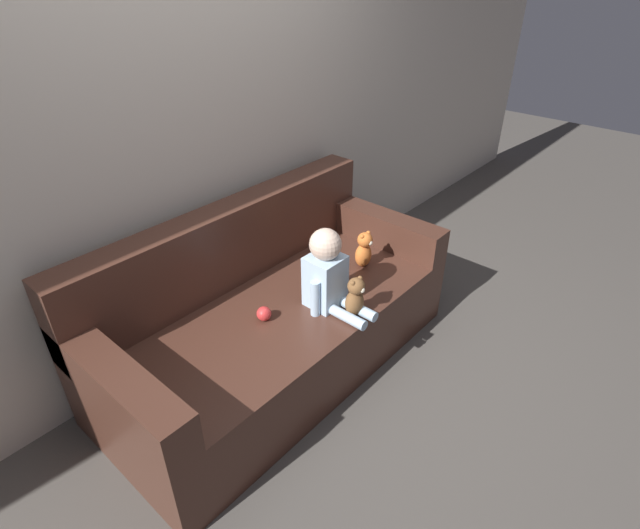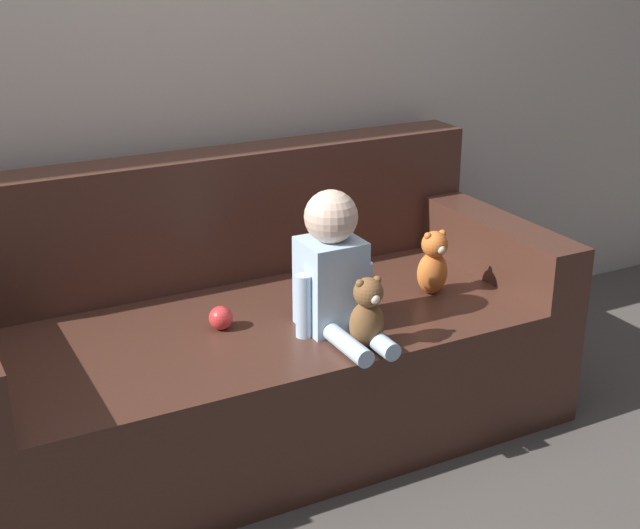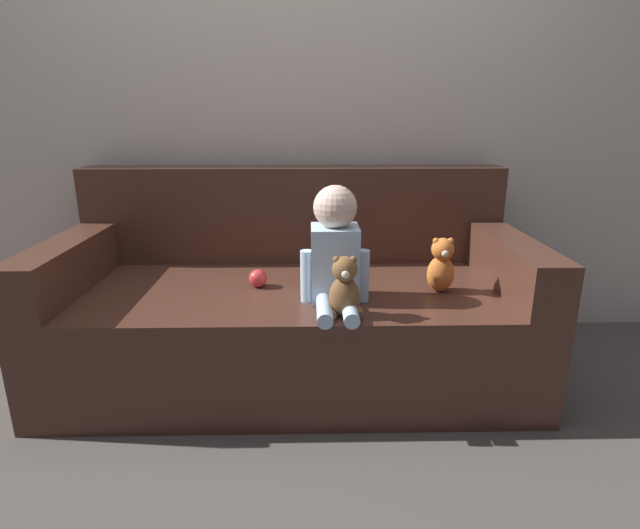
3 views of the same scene
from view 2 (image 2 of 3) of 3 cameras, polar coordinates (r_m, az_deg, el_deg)
The scene contains 7 objects.
ground_plane at distance 3.07m, azimuth -3.91°, elevation -10.43°, with size 12.00×12.00×0.00m, color #4C4742.
wall_back at distance 3.13m, azimuth -8.72°, elevation 15.37°, with size 8.00×0.05×2.60m.
couch at distance 2.97m, azimuth -4.52°, elevation -4.93°, with size 1.97×0.91×0.87m.
person_baby at distance 2.69m, azimuth 0.87°, elevation -0.40°, with size 0.26×0.38×0.44m.
teddy_bear_brown at distance 2.61m, azimuth 3.05°, elevation -3.24°, with size 0.13×0.10×0.22m.
plush_toy_side at distance 3.00m, azimuth 7.25°, elevation 0.11°, with size 0.11×0.10×0.22m.
toy_ball at distance 2.76m, azimuth -6.37°, elevation -3.41°, with size 0.07×0.07×0.07m.
Camera 2 is at (-1.03, -2.40, 1.61)m, focal length 50.00 mm.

